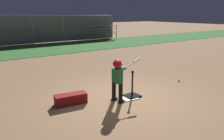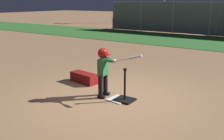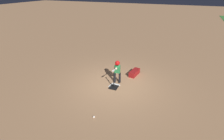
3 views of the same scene
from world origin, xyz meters
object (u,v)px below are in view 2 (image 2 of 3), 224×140
(equipment_bag, at_px, (84,78))
(batter_child, at_px, (104,66))
(bleachers_far_right, at_px, (131,24))
(batting_tee, at_px, (125,96))

(equipment_bag, bearing_deg, batter_child, -19.27)
(batter_child, distance_m, bleachers_far_right, 15.78)
(bleachers_far_right, distance_m, equipment_bag, 14.75)
(batter_child, xyz_separation_m, bleachers_far_right, (-7.39, 13.94, -0.29))
(batting_tee, relative_size, bleachers_far_right, 0.26)
(equipment_bag, bearing_deg, batting_tee, -9.90)
(batting_tee, bearing_deg, bleachers_far_right, 119.71)
(batter_child, height_order, bleachers_far_right, batter_child)
(batter_child, bearing_deg, equipment_bag, 152.81)
(bleachers_far_right, xyz_separation_m, equipment_bag, (6.24, -13.36, -0.32))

